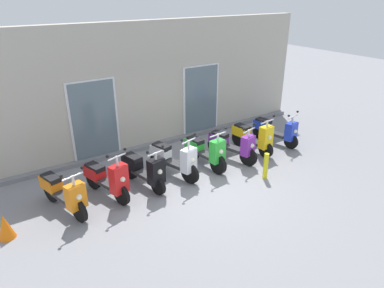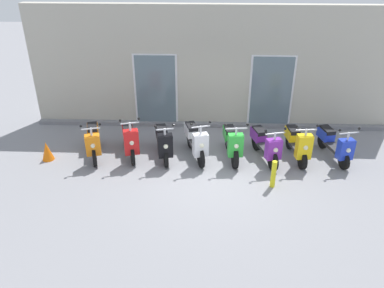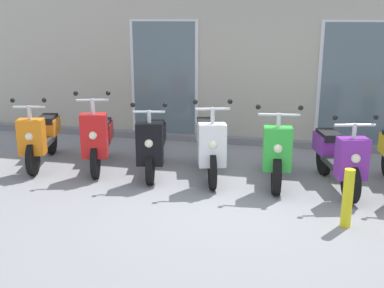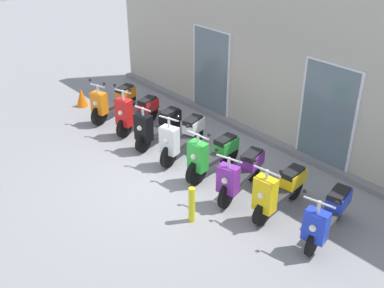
# 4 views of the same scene
# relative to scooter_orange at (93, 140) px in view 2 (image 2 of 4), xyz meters

# --- Properties ---
(ground_plane) EXTENTS (40.00, 40.00, 0.00)m
(ground_plane) POSITION_rel_scooter_orange_xyz_m (3.25, -0.77, -0.47)
(ground_plane) COLOR gray
(storefront_facade) EXTENTS (11.17, 0.50, 3.70)m
(storefront_facade) POSITION_rel_scooter_orange_xyz_m (3.25, 2.24, 1.32)
(storefront_facade) COLOR #B2AD9E
(storefront_facade) RESTS_ON ground_plane
(scooter_orange) EXTENTS (0.75, 1.63, 1.19)m
(scooter_orange) POSITION_rel_scooter_orange_xyz_m (0.00, 0.00, 0.00)
(scooter_orange) COLOR black
(scooter_orange) RESTS_ON ground_plane
(scooter_red) EXTENTS (0.74, 1.53, 1.32)m
(scooter_red) POSITION_rel_scooter_orange_xyz_m (1.00, 0.03, 0.02)
(scooter_red) COLOR black
(scooter_red) RESTS_ON ground_plane
(scooter_black) EXTENTS (0.66, 1.52, 1.20)m
(scooter_black) POSITION_rel_scooter_orange_xyz_m (1.92, -0.01, 0.00)
(scooter_black) COLOR black
(scooter_black) RESTS_ON ground_plane
(scooter_white) EXTENTS (0.76, 1.59, 1.28)m
(scooter_white) POSITION_rel_scooter_orange_xyz_m (2.78, 0.02, 0.04)
(scooter_white) COLOR black
(scooter_white) RESTS_ON ground_plane
(scooter_green) EXTENTS (0.62, 1.60, 1.24)m
(scooter_green) POSITION_rel_scooter_orange_xyz_m (3.76, 0.03, -0.00)
(scooter_green) COLOR black
(scooter_green) RESTS_ON ground_plane
(scooter_purple) EXTENTS (0.77, 1.62, 1.17)m
(scooter_purple) POSITION_rel_scooter_orange_xyz_m (4.64, -0.03, 0.00)
(scooter_purple) COLOR black
(scooter_purple) RESTS_ON ground_plane
(scooter_yellow) EXTENTS (0.61, 1.54, 1.22)m
(scooter_yellow) POSITION_rel_scooter_orange_xyz_m (5.51, 0.05, 0.00)
(scooter_yellow) COLOR black
(scooter_yellow) RESTS_ON ground_plane
(scooter_blue) EXTENTS (0.72, 1.58, 1.15)m
(scooter_blue) POSITION_rel_scooter_orange_xyz_m (6.51, 0.13, -0.02)
(scooter_blue) COLOR black
(scooter_blue) RESTS_ON ground_plane
(traffic_cone) EXTENTS (0.32, 0.32, 0.52)m
(traffic_cone) POSITION_rel_scooter_orange_xyz_m (-1.20, -0.29, -0.21)
(traffic_cone) COLOR orange
(traffic_cone) RESTS_ON ground_plane
(curb_bollard) EXTENTS (0.12, 0.12, 0.70)m
(curb_bollard) POSITION_rel_scooter_orange_xyz_m (4.69, -1.34, -0.12)
(curb_bollard) COLOR yellow
(curb_bollard) RESTS_ON ground_plane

